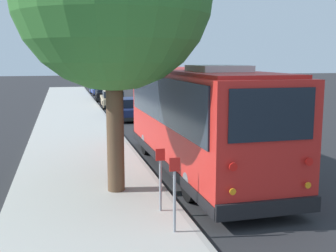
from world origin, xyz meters
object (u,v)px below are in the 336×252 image
object	(u,v)px
shuttle_bus	(197,115)
parked_sedan_tan	(113,99)
sign_post_near	(175,194)
parked_sedan_navy	(127,109)
sign_post_far	(160,179)
parked_sedan_black	(105,94)
parked_sedan_blue	(100,89)

from	to	relation	value
shuttle_bus	parked_sedan_tan	xyz separation A→B (m)	(19.23, 0.47, -1.28)
shuttle_bus	sign_post_near	distance (m)	5.39
shuttle_bus	parked_sedan_navy	world-z (taller)	shuttle_bus
parked_sedan_navy	sign_post_far	xyz separation A→B (m)	(-16.26, 1.66, 0.32)
parked_sedan_black	sign_post_far	distance (m)	28.34
sign_post_near	parked_sedan_black	bearing A→B (deg)	-3.01
shuttle_bus	sign_post_far	world-z (taller)	shuttle_bus
parked_sedan_black	parked_sedan_blue	distance (m)	6.38
sign_post_near	sign_post_far	size ratio (longest dim) A/B	1.06
parked_sedan_navy	shuttle_bus	bearing A→B (deg)	178.92
parked_sedan_navy	parked_sedan_tan	size ratio (longest dim) A/B	0.99
sign_post_near	sign_post_far	xyz separation A→B (m)	(1.26, 0.00, -0.04)
shuttle_bus	parked_sedan_navy	bearing A→B (deg)	1.38
parked_sedan_tan	parked_sedan_blue	size ratio (longest dim) A/B	0.96
parked_sedan_tan	parked_sedan_navy	bearing A→B (deg)	-177.69
parked_sedan_blue	parked_sedan_tan	bearing A→B (deg)	177.44
parked_sedan_tan	parked_sedan_black	world-z (taller)	parked_sedan_black
parked_sedan_tan	parked_sedan_blue	distance (m)	11.81
parked_sedan_blue	sign_post_near	size ratio (longest dim) A/B	2.92
sign_post_near	sign_post_far	distance (m)	1.27
shuttle_bus	parked_sedan_black	size ratio (longest dim) A/B	2.37
parked_sedan_navy	sign_post_near	bearing A→B (deg)	171.65
parked_sedan_blue	sign_post_near	xyz separation A→B (m)	(-35.93, 1.64, 0.36)
parked_sedan_black	sign_post_near	world-z (taller)	sign_post_near
parked_sedan_navy	sign_post_near	size ratio (longest dim) A/B	2.75
parked_sedan_navy	parked_sedan_blue	world-z (taller)	parked_sedan_blue
parked_sedan_navy	parked_sedan_black	size ratio (longest dim) A/B	1.02
shuttle_bus	parked_sedan_black	distance (m)	24.70
shuttle_bus	parked_sedan_black	world-z (taller)	shuttle_bus
shuttle_bus	parked_sedan_tan	world-z (taller)	shuttle_bus
sign_post_far	parked_sedan_navy	bearing A→B (deg)	-5.83
sign_post_far	shuttle_bus	bearing A→B (deg)	-29.73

